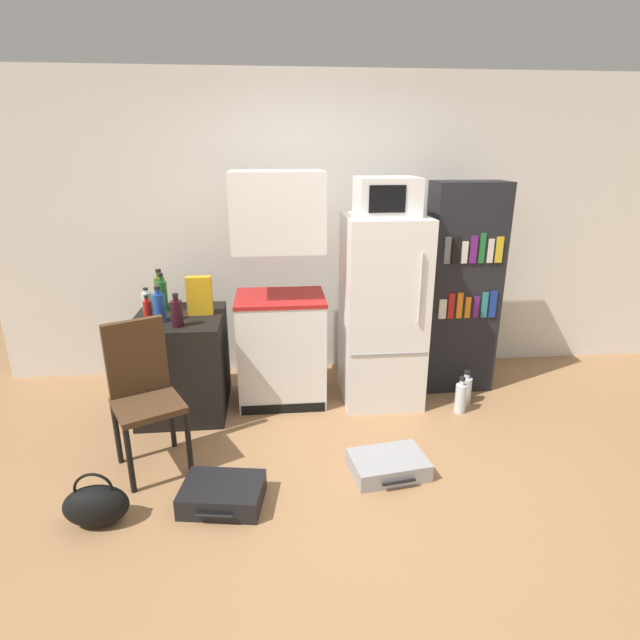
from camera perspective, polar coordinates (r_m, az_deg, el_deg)
The scene contains 20 objects.
ground_plane at distance 3.25m, azimuth 6.18°, elevation -19.25°, with size 24.00×24.00×0.00m, color #A3754C.
wall_back at distance 4.61m, azimuth 4.25°, elevation 10.33°, with size 6.40×0.10×2.63m.
side_table at distance 4.12m, azimuth -15.43°, elevation -4.79°, with size 0.67×0.75×0.79m.
kitchen_hutch at distance 3.99m, azimuth -4.58°, elevation 2.02°, with size 0.71×0.56×1.86m.
refrigerator at distance 4.07m, azimuth 7.09°, elevation 1.04°, with size 0.62×0.66×1.53m.
microwave at distance 3.89m, azimuth 7.64°, elevation 13.83°, with size 0.46×0.41×0.28m.
bookshelf at distance 4.38m, azimuth 15.85°, elevation 3.40°, with size 0.59×0.34×1.77m.
bottle_olive_oil at distance 4.22m, azimuth -17.79°, elevation 3.14°, with size 0.08×0.08×0.31m.
bottle_clear_short at distance 4.20m, azimuth -19.19°, elevation 2.11°, with size 0.08×0.08×0.18m.
bottle_wine_dark at distance 3.72m, azimuth -16.04°, elevation 0.81°, with size 0.08×0.08×0.25m.
bottle_green_tall at distance 4.12m, azimuth -17.57°, elevation 2.76°, with size 0.08×0.08×0.30m.
bottle_ketchup_red at distance 3.91m, azimuth -19.10°, elevation 1.05°, with size 0.06×0.06×0.20m.
bottle_blue_soda at distance 3.86m, azimuth -17.90°, elevation 1.43°, with size 0.09×0.09×0.27m.
cereal_box at distance 3.94m, azimuth -13.61°, elevation 2.72°, with size 0.19×0.07×0.30m.
chair at distance 3.43m, azimuth -19.64°, elevation -6.91°, with size 0.54×0.54×0.98m.
suitcase_large_flat at distance 3.18m, azimuth -11.08°, elevation -18.95°, with size 0.52×0.42×0.13m.
suitcase_small_flat at distance 3.41m, azimuth 7.80°, elevation -16.09°, with size 0.52×0.41×0.12m.
handbag at distance 3.22m, azimuth -24.22°, elevation -18.73°, with size 0.36×0.20×0.33m.
water_bottle_front at distance 4.18m, azimuth 15.77°, elevation -8.51°, with size 0.09×0.09×0.31m.
water_bottle_middle at distance 4.33m, azimuth 16.29°, elevation -7.66°, with size 0.09×0.09×0.29m.
Camera 1 is at (-0.57, -2.49, 2.00)m, focal length 28.00 mm.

